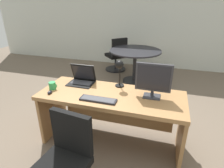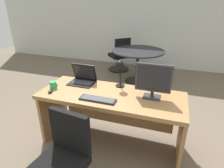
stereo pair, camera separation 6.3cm
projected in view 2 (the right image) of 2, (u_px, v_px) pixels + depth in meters
The scene contains 12 objects.
ground at pixel (134, 95), 3.94m from camera, with size 12.00×12.00×0.00m, color #6B5B4C.
back_wall at pixel (153, 16), 5.16m from camera, with size 10.00×0.10×2.80m, color silver.
desk at pixel (112, 106), 2.45m from camera, with size 1.80×0.70×0.74m.
monitor at pixel (153, 79), 2.16m from camera, with size 0.41×0.16×0.42m.
laptop at pixel (83, 77), 2.65m from camera, with size 0.35×0.28×0.26m.
keyboard at pixel (98, 99), 2.19m from camera, with size 0.43×0.13×0.02m.
mouse at pixel (50, 91), 2.36m from camera, with size 0.04×0.08×0.04m.
desk_lamp at pixel (120, 68), 2.42m from camera, with size 0.12×0.14×0.37m.
coffee_mug at pixel (53, 85), 2.47m from camera, with size 0.12×0.09×0.10m.
office_chair at pixel (63, 165), 1.84m from camera, with size 0.56×0.56×0.85m.
meeting_table at pixel (138, 58), 4.34m from camera, with size 1.18×1.18×0.77m.
meeting_chair_near at pixel (120, 58), 5.17m from camera, with size 0.65×0.66×0.92m.
Camera 2 is at (0.67, -1.98, 1.80)m, focal length 30.36 mm.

